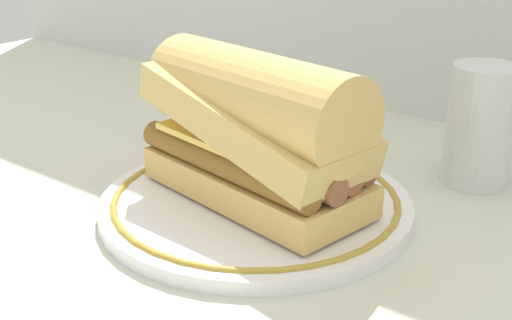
# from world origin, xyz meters

# --- Properties ---
(ground_plane) EXTENTS (1.50, 1.50, 0.00)m
(ground_plane) POSITION_xyz_m (0.00, 0.00, 0.00)
(ground_plane) COLOR beige
(plate) EXTENTS (0.26, 0.26, 0.01)m
(plate) POSITION_xyz_m (-0.00, 0.00, 0.01)
(plate) COLOR white
(plate) RESTS_ON ground_plane
(sausage_sandwich) EXTENTS (0.21, 0.12, 0.12)m
(sausage_sandwich) POSITION_xyz_m (-0.00, 0.00, 0.07)
(sausage_sandwich) COLOR #DDB567
(sausage_sandwich) RESTS_ON plate
(drinking_glass) EXTENTS (0.06, 0.06, 0.11)m
(drinking_glass) POSITION_xyz_m (0.12, 0.17, 0.05)
(drinking_glass) COLOR silver
(drinking_glass) RESTS_ON ground_plane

